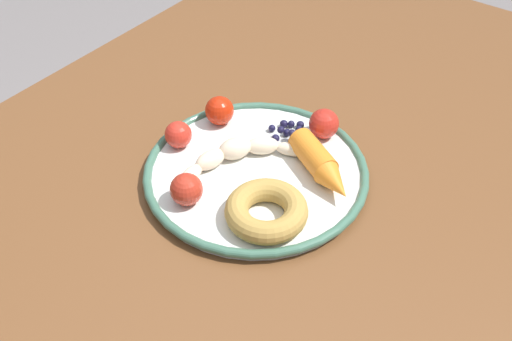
# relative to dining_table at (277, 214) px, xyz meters

# --- Properties ---
(dining_table) EXTENTS (1.29, 0.88, 0.74)m
(dining_table) POSITION_rel_dining_table_xyz_m (0.00, 0.00, 0.00)
(dining_table) COLOR brown
(dining_table) RESTS_ON ground_plane
(plate) EXTENTS (0.30, 0.30, 0.02)m
(plate) POSITION_rel_dining_table_xyz_m (-0.02, 0.02, 0.09)
(plate) COLOR silver
(plate) RESTS_ON dining_table
(banana) EXTENTS (0.16, 0.11, 0.03)m
(banana) POSITION_rel_dining_table_xyz_m (-0.02, 0.05, 0.10)
(banana) COLOR beige
(banana) RESTS_ON plate
(carrot_orange) EXTENTS (0.09, 0.13, 0.04)m
(carrot_orange) POSITION_rel_dining_table_xyz_m (0.02, -0.06, 0.11)
(carrot_orange) COLOR orange
(carrot_orange) RESTS_ON plate
(donut) EXTENTS (0.14, 0.14, 0.03)m
(donut) POSITION_rel_dining_table_xyz_m (-0.09, -0.04, 0.11)
(donut) COLOR #B68E44
(donut) RESTS_ON plate
(blueberry_pile) EXTENTS (0.06, 0.05, 0.02)m
(blueberry_pile) POSITION_rel_dining_table_xyz_m (0.07, 0.03, 0.10)
(blueberry_pile) COLOR #191638
(blueberry_pile) RESTS_ON plate
(tomato_near) EXTENTS (0.04, 0.04, 0.04)m
(tomato_near) POSITION_rel_dining_table_xyz_m (-0.12, 0.06, 0.11)
(tomato_near) COLOR red
(tomato_near) RESTS_ON plate
(tomato_mid) EXTENTS (0.04, 0.04, 0.04)m
(tomato_mid) POSITION_rel_dining_table_xyz_m (-0.04, 0.14, 0.11)
(tomato_mid) COLOR red
(tomato_mid) RESTS_ON plate
(tomato_far) EXTENTS (0.04, 0.04, 0.04)m
(tomato_far) POSITION_rel_dining_table_xyz_m (0.03, 0.13, 0.11)
(tomato_far) COLOR red
(tomato_far) RESTS_ON plate
(tomato_extra) EXTENTS (0.04, 0.04, 0.04)m
(tomato_extra) POSITION_rel_dining_table_xyz_m (0.09, -0.01, 0.11)
(tomato_extra) COLOR red
(tomato_extra) RESTS_ON plate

